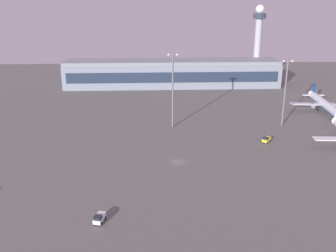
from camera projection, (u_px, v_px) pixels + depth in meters
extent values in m
plane|color=#605E5B|center=(178.00, 162.00, 129.82)|extent=(416.00, 416.00, 0.00)
cube|color=gray|center=(172.00, 75.00, 239.65)|extent=(132.59, 22.00, 14.00)
cube|color=#263347|center=(173.00, 77.00, 228.82)|extent=(127.29, 0.40, 6.16)
cube|color=gray|center=(172.00, 62.00, 237.04)|extent=(132.59, 19.80, 2.40)
cylinder|color=#A8A8B2|center=(257.00, 51.00, 248.09)|extent=(4.40, 4.40, 40.68)
cylinder|color=#2D3847|center=(260.00, 16.00, 241.13)|extent=(8.00, 8.00, 3.00)
sphere|color=silver|center=(260.00, 9.00, 239.85)|extent=(5.60, 5.60, 5.60)
cylinder|color=silver|center=(325.00, 104.00, 184.78)|extent=(6.99, 36.50, 3.83)
cone|color=silver|center=(312.00, 95.00, 203.31)|extent=(3.68, 3.11, 3.45)
cube|color=silver|center=(324.00, 104.00, 185.80)|extent=(32.50, 6.84, 0.35)
cube|color=silver|center=(313.00, 95.00, 201.43)|extent=(11.26, 3.38, 0.35)
cube|color=#19479E|center=(314.00, 89.00, 200.16)|extent=(0.58, 3.24, 6.55)
cylinder|color=slate|center=(335.00, 106.00, 185.80)|extent=(2.53, 3.81, 2.22)
cylinder|color=slate|center=(312.00, 105.00, 186.25)|extent=(2.53, 3.81, 2.22)
cube|color=#19479E|center=(325.00, 106.00, 185.12)|extent=(6.35, 33.57, 0.36)
cylinder|color=#333338|center=(333.00, 115.00, 174.35)|extent=(0.28, 0.28, 3.58)
cylinder|color=black|center=(333.00, 118.00, 174.92)|extent=(0.50, 1.14, 1.11)
cylinder|color=#333338|center=(327.00, 106.00, 187.65)|extent=(0.28, 0.28, 3.58)
cylinder|color=black|center=(327.00, 110.00, 188.22)|extent=(0.50, 1.14, 1.11)
cylinder|color=#333338|center=(318.00, 106.00, 187.83)|extent=(0.28, 0.28, 3.58)
cylinder|color=black|center=(318.00, 110.00, 188.40)|extent=(0.50, 1.14, 1.11)
cube|color=yellow|center=(265.00, 141.00, 146.63)|extent=(2.89, 2.90, 1.10)
cube|color=#1E232D|center=(266.00, 138.00, 146.34)|extent=(2.60, 2.60, 0.70)
cube|color=yellow|center=(268.00, 139.00, 147.97)|extent=(3.03, 3.07, 1.40)
cylinder|color=black|center=(267.00, 143.00, 146.08)|extent=(0.82, 0.87, 0.90)
cylinder|color=black|center=(263.00, 142.00, 147.10)|extent=(0.82, 0.87, 0.90)
cylinder|color=black|center=(270.00, 141.00, 148.05)|extent=(0.82, 0.87, 0.90)
cylinder|color=black|center=(266.00, 140.00, 149.07)|extent=(0.82, 0.87, 0.90)
cube|color=white|center=(98.00, 221.00, 93.88)|extent=(2.47, 2.54, 1.10)
cube|color=#1E232D|center=(98.00, 218.00, 93.59)|extent=(2.25, 2.25, 0.70)
cube|color=white|center=(101.00, 216.00, 95.58)|extent=(2.47, 2.81, 1.40)
cylinder|color=black|center=(101.00, 224.00, 93.61)|extent=(0.52, 0.95, 0.90)
cylinder|color=black|center=(94.00, 223.00, 93.95)|extent=(0.52, 0.95, 0.90)
cylinder|color=black|center=(105.00, 218.00, 96.10)|extent=(0.52, 0.95, 0.90)
cylinder|color=black|center=(99.00, 217.00, 96.44)|extent=(0.52, 0.95, 0.90)
cylinder|color=slate|center=(173.00, 91.00, 160.37)|extent=(0.70, 0.70, 31.61)
cube|color=slate|center=(173.00, 55.00, 155.52)|extent=(4.80, 0.40, 0.40)
sphere|color=#F9EAB2|center=(168.00, 55.00, 155.45)|extent=(0.90, 0.90, 0.90)
sphere|color=#F9EAB2|center=(177.00, 55.00, 155.60)|extent=(0.90, 0.90, 0.90)
cylinder|color=slate|center=(285.00, 93.00, 162.48)|extent=(0.70, 0.70, 28.72)
cube|color=slate|center=(288.00, 61.00, 158.10)|extent=(4.80, 0.40, 0.40)
sphere|color=#F9EAB2|center=(284.00, 61.00, 158.02)|extent=(0.90, 0.90, 0.90)
sphere|color=#F9EAB2|center=(292.00, 61.00, 158.18)|extent=(0.90, 0.90, 0.90)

